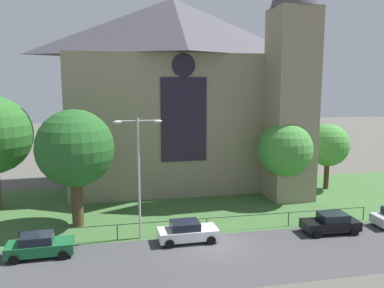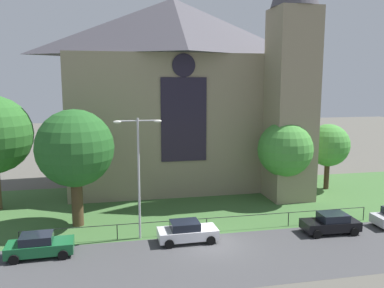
% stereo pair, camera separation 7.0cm
% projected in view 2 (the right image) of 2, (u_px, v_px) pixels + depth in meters
% --- Properties ---
extents(ground, '(160.00, 160.00, 0.00)m').
position_uv_depth(ground, '(188.00, 203.00, 37.43)').
color(ground, '#56544C').
extents(road_asphalt, '(120.00, 8.00, 0.01)m').
position_uv_depth(road_asphalt, '(223.00, 258.00, 25.82)').
color(road_asphalt, '#424244').
rests_on(road_asphalt, ground).
extents(grass_verge, '(120.00, 20.00, 0.01)m').
position_uv_depth(grass_verge, '(192.00, 210.00, 35.49)').
color(grass_verge, '#3D6633').
rests_on(grass_verge, ground).
extents(church_building, '(23.20, 16.20, 26.00)m').
position_uv_depth(church_building, '(182.00, 91.00, 42.96)').
color(church_building, gray).
rests_on(church_building, ground).
extents(iron_railing, '(26.66, 0.07, 1.13)m').
position_uv_depth(iron_railing, '(207.00, 220.00, 30.02)').
color(iron_railing, black).
rests_on(iron_railing, ground).
extents(tree_right_near, '(5.16, 5.16, 7.62)m').
position_uv_depth(tree_right_near, '(285.00, 150.00, 37.22)').
color(tree_right_near, brown).
rests_on(tree_right_near, ground).
extents(tree_left_near, '(6.02, 6.02, 9.24)m').
position_uv_depth(tree_left_near, '(75.00, 149.00, 30.74)').
color(tree_left_near, '#4C3823').
rests_on(tree_left_near, ground).
extents(tree_right_far, '(4.44, 4.44, 6.93)m').
position_uv_depth(tree_right_far, '(328.00, 145.00, 41.79)').
color(tree_right_far, '#423021').
rests_on(tree_right_far, ground).
extents(streetlamp_near, '(3.37, 0.26, 8.80)m').
position_uv_depth(streetlamp_near, '(139.00, 164.00, 28.21)').
color(streetlamp_near, '#B2B2B7').
rests_on(streetlamp_near, ground).
extents(parked_car_green, '(4.25, 2.12, 1.51)m').
position_uv_depth(parked_car_green, '(39.00, 245.00, 25.93)').
color(parked_car_green, '#196033').
rests_on(parked_car_green, ground).
extents(parked_car_white, '(4.23, 2.08, 1.51)m').
position_uv_depth(parked_car_white, '(187.00, 232.00, 28.31)').
color(parked_car_white, silver).
rests_on(parked_car_white, ground).
extents(parked_car_black, '(4.27, 2.17, 1.51)m').
position_uv_depth(parked_car_black, '(331.00, 223.00, 30.01)').
color(parked_car_black, black).
rests_on(parked_car_black, ground).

